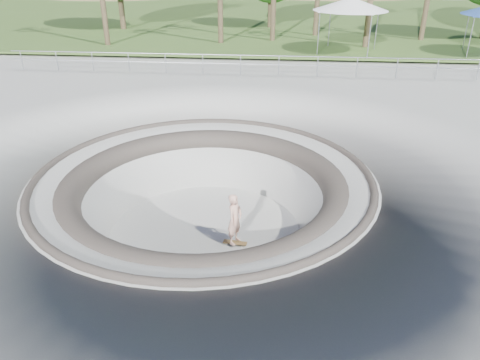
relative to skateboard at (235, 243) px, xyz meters
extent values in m
plane|color=#B0B0AB|center=(-1.02, 0.72, 1.84)|extent=(180.00, 180.00, 0.00)
torus|color=#B0B0AB|center=(-1.02, 0.72, -0.16)|extent=(14.00, 14.00, 4.00)
cylinder|color=#B0B0AB|center=(-1.02, 0.72, -0.11)|extent=(6.60, 6.60, 0.10)
torus|color=#453F37|center=(-1.02, 0.72, 1.82)|extent=(10.24, 10.24, 0.24)
torus|color=#453F37|center=(-1.02, 0.72, 1.39)|extent=(8.91, 8.91, 0.81)
cube|color=#415F26|center=(-1.02, 34.72, 2.06)|extent=(180.00, 36.00, 0.12)
ellipsoid|color=brown|center=(-23.02, 55.72, -4.59)|extent=(50.40, 36.00, 23.40)
ellipsoid|color=brown|center=(6.98, 60.72, -6.02)|extent=(61.60, 44.00, 28.60)
cylinder|color=#979B9F|center=(-1.02, 12.72, 3.01)|extent=(25.00, 0.05, 0.05)
cylinder|color=#979B9F|center=(-1.02, 12.72, 2.56)|extent=(25.00, 0.05, 0.05)
cube|color=brown|center=(0.00, 0.00, 0.01)|extent=(0.75, 0.29, 0.02)
cylinder|color=#B5B5BA|center=(0.00, 0.00, -0.02)|extent=(0.05, 0.15, 0.03)
cylinder|color=#B5B5BA|center=(0.00, 0.00, -0.02)|extent=(0.05, 0.15, 0.03)
cylinder|color=silver|center=(0.00, 0.00, -0.03)|extent=(0.06, 0.03, 0.06)
cylinder|color=silver|center=(0.00, 0.00, -0.03)|extent=(0.06, 0.03, 0.06)
cylinder|color=silver|center=(0.00, 0.00, -0.03)|extent=(0.06, 0.03, 0.06)
cylinder|color=silver|center=(0.00, 0.00, -0.03)|extent=(0.06, 0.03, 0.06)
imported|color=#E8AD96|center=(0.00, 0.00, 0.82)|extent=(0.58, 0.69, 1.62)
cylinder|color=#979B9F|center=(3.61, 17.21, 3.31)|extent=(0.06, 0.06, 2.37)
cylinder|color=#979B9F|center=(6.63, 17.21, 3.31)|extent=(0.06, 0.06, 2.37)
cylinder|color=#979B9F|center=(3.61, 20.23, 3.31)|extent=(0.06, 0.06, 2.37)
cylinder|color=#979B9F|center=(6.63, 20.23, 3.31)|extent=(0.06, 0.06, 2.37)
cube|color=white|center=(5.12, 18.72, 4.60)|extent=(4.03, 4.03, 0.08)
cone|color=white|center=(5.12, 18.72, 4.97)|extent=(6.12, 6.12, 0.75)
cylinder|color=#979B9F|center=(12.38, 17.30, 3.24)|extent=(0.06, 0.06, 2.23)
cylinder|color=#979B9F|center=(12.38, 20.14, 3.24)|extent=(0.06, 0.06, 2.23)
camera|label=1|loc=(1.26, -11.77, 8.03)|focal=35.00mm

